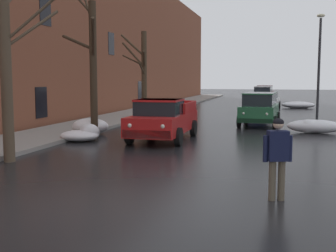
# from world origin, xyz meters

# --- Properties ---
(ground_plane) EXTENTS (200.00, 200.00, 0.00)m
(ground_plane) POSITION_xyz_m (0.00, 0.00, 0.00)
(ground_plane) COLOR black
(left_sidewalk_slab) EXTENTS (3.33, 80.00, 0.15)m
(left_sidewalk_slab) POSITION_xyz_m (-6.71, 18.00, 0.08)
(left_sidewalk_slab) COLOR gray
(left_sidewalk_slab) RESTS_ON ground
(brick_townhouse_facade) EXTENTS (0.63, 80.00, 11.91)m
(brick_townhouse_facade) POSITION_xyz_m (-8.87, 18.00, 5.95)
(brick_townhouse_facade) COLOR brown
(brick_townhouse_facade) RESTS_ON ground
(snow_bank_near_corner_left) EXTENTS (1.65, 1.29, 0.71)m
(snow_bank_near_corner_left) POSITION_xyz_m (-4.58, 8.32, 0.26)
(snow_bank_near_corner_left) COLOR white
(snow_bank_near_corner_left) RESTS_ON ground
(snow_bank_along_left_kerb) EXTENTS (2.87, 1.44, 0.58)m
(snow_bank_along_left_kerb) POSITION_xyz_m (5.01, 31.60, 0.29)
(snow_bank_along_left_kerb) COLOR white
(snow_bank_along_left_kerb) RESTS_ON ground
(snow_bank_mid_block_left) EXTENTS (1.74, 1.34, 0.74)m
(snow_bank_mid_block_left) POSITION_xyz_m (-5.19, 10.43, 0.36)
(snow_bank_mid_block_left) COLOR white
(snow_bank_mid_block_left) RESTS_ON ground
(snow_bank_near_corner_right) EXTENTS (2.63, 1.06, 0.66)m
(snow_bank_near_corner_right) POSITION_xyz_m (5.00, 13.50, 0.32)
(snow_bank_near_corner_right) COLOR white
(snow_bank_near_corner_right) RESTS_ON ground
(bare_tree_at_the_corner) EXTENTS (2.48, 2.36, 6.92)m
(bare_tree_at_the_corner) POSITION_xyz_m (-4.70, 3.61, 3.61)
(bare_tree_at_the_corner) COLOR #4C3D2D
(bare_tree_at_the_corner) RESTS_ON ground
(bare_tree_second_along_sidewalk) EXTENTS (2.50, 2.86, 7.12)m
(bare_tree_second_along_sidewalk) POSITION_xyz_m (-4.82, 9.96, 3.30)
(bare_tree_second_along_sidewalk) COLOR #382B1E
(bare_tree_second_along_sidewalk) RESTS_ON ground
(bare_tree_mid_block) EXTENTS (2.18, 2.23, 5.47)m
(bare_tree_mid_block) POSITION_xyz_m (-4.82, 17.37, 2.94)
(bare_tree_mid_block) COLOR #423323
(bare_tree_mid_block) RESTS_ON ground
(pickup_truck_red_approaching_near_lane) EXTENTS (2.23, 5.08, 1.76)m
(pickup_truck_red_approaching_near_lane) POSITION_xyz_m (-1.36, 9.37, 0.88)
(pickup_truck_red_approaching_near_lane) COLOR red
(pickup_truck_red_approaching_near_lane) RESTS_ON ground
(suv_green_parked_kerbside_close) EXTENTS (2.22, 4.41, 1.82)m
(suv_green_parked_kerbside_close) POSITION_xyz_m (2.32, 16.25, 0.99)
(suv_green_parked_kerbside_close) COLOR #1E5633
(suv_green_parked_kerbside_close) RESTS_ON ground
(sedan_darkblue_parked_kerbside_mid) EXTENTS (2.14, 4.06, 1.42)m
(sedan_darkblue_parked_kerbside_mid) POSITION_xyz_m (1.87, 24.21, 0.75)
(sedan_darkblue_parked_kerbside_mid) COLOR navy
(sedan_darkblue_parked_kerbside_mid) RESTS_ON ground
(sedan_white_parked_far_down_block) EXTENTS (2.16, 4.26, 1.42)m
(sedan_white_parked_far_down_block) POSITION_xyz_m (2.40, 29.98, 0.75)
(sedan_white_parked_far_down_block) COLOR silver
(sedan_white_parked_far_down_block) RESTS_ON ground
(suv_silver_queued_behind_truck) EXTENTS (2.02, 4.76, 1.82)m
(suv_silver_queued_behind_truck) POSITION_xyz_m (1.68, 36.50, 0.99)
(suv_silver_queued_behind_truck) COLOR #B7B7BC
(suv_silver_queued_behind_truck) RESTS_ON ground
(suv_maroon_at_far_intersection) EXTENTS (2.18, 4.76, 1.82)m
(suv_maroon_at_far_intersection) POSITION_xyz_m (1.67, 43.42, 0.99)
(suv_maroon_at_far_intersection) COLOR maroon
(suv_maroon_at_far_intersection) RESTS_ON ground
(pedestrian_with_coffee) EXTENTS (0.63, 0.47, 1.76)m
(pedestrian_with_coffee) POSITION_xyz_m (3.37, 1.28, 1.04)
(pedestrian_with_coffee) COLOR brown
(pedestrian_with_coffee) RESTS_ON ground
(street_lamp_post) EXTENTS (0.44, 0.24, 6.14)m
(street_lamp_post) POSITION_xyz_m (5.45, 17.45, 3.43)
(street_lamp_post) COLOR #28282D
(street_lamp_post) RESTS_ON ground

